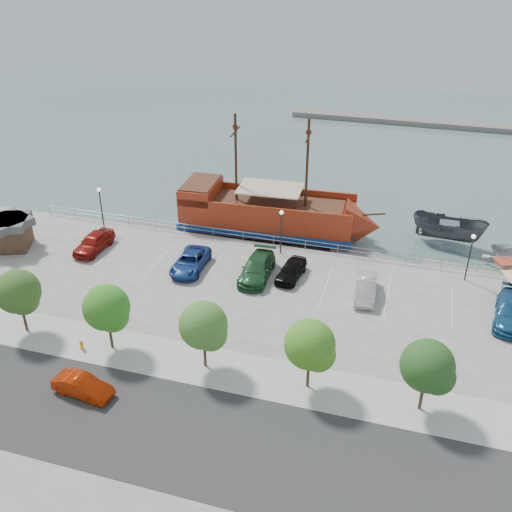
# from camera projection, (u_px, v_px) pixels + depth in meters

# --- Properties ---
(ground) EXTENTS (160.00, 160.00, 0.00)m
(ground) POSITION_uv_depth(u_px,v_px,m) (261.00, 301.00, 46.99)
(ground) COLOR slate
(street) EXTENTS (100.00, 8.00, 0.04)m
(street) POSITION_uv_depth(u_px,v_px,m) (185.00, 434.00, 33.15)
(street) COLOR #373737
(street) RESTS_ON land_slab
(sidewalk) EXTENTS (100.00, 4.00, 0.05)m
(sidewalk) POSITION_uv_depth(u_px,v_px,m) (220.00, 369.00, 38.15)
(sidewalk) COLOR beige
(sidewalk) RESTS_ON land_slab
(seawall_railing) EXTENTS (50.00, 0.06, 1.00)m
(seawall_railing) POSITION_uv_depth(u_px,v_px,m) (284.00, 242.00, 52.75)
(seawall_railing) COLOR gray
(seawall_railing) RESTS_ON land_slab
(far_shore) EXTENTS (40.00, 3.00, 0.80)m
(far_shore) POSITION_uv_depth(u_px,v_px,m) (417.00, 122.00, 90.20)
(far_shore) COLOR slate
(far_shore) RESTS_ON ground
(pirate_ship) EXTENTS (20.08, 6.48, 12.57)m
(pirate_ship) POSITION_uv_depth(u_px,v_px,m) (282.00, 216.00, 56.12)
(pirate_ship) COLOR #9A2C13
(pirate_ship) RESTS_ON ground
(patrol_boat) EXTENTS (7.46, 4.01, 2.74)m
(patrol_boat) POSITION_uv_depth(u_px,v_px,m) (448.00, 231.00, 54.98)
(patrol_boat) COLOR #42474B
(patrol_boat) RESTS_ON ground
(dock_west) EXTENTS (7.70, 2.76, 0.43)m
(dock_west) POSITION_uv_depth(u_px,v_px,m) (155.00, 229.00, 57.99)
(dock_west) COLOR slate
(dock_west) RESTS_ON ground
(dock_mid) EXTENTS (8.06, 4.92, 0.45)m
(dock_mid) POSITION_uv_depth(u_px,v_px,m) (373.00, 259.00, 52.56)
(dock_mid) COLOR gray
(dock_mid) RESTS_ON ground
(dock_east) EXTENTS (7.27, 2.68, 0.41)m
(dock_east) POSITION_uv_depth(u_px,v_px,m) (463.00, 272.00, 50.59)
(dock_east) COLOR gray
(dock_east) RESTS_ON ground
(shed) EXTENTS (4.61, 4.61, 2.93)m
(shed) POSITION_uv_depth(u_px,v_px,m) (10.00, 232.00, 52.19)
(shed) COLOR #4C3624
(shed) RESTS_ON land_slab
(street_sedan) EXTENTS (4.10, 1.82, 1.31)m
(street_sedan) POSITION_uv_depth(u_px,v_px,m) (83.00, 386.00, 35.75)
(street_sedan) COLOR #B12504
(street_sedan) RESTS_ON street
(fire_hydrant) EXTENTS (0.26, 0.26, 0.74)m
(fire_hydrant) POSITION_uv_depth(u_px,v_px,m) (82.00, 345.00, 39.74)
(fire_hydrant) COLOR #E3A404
(fire_hydrant) RESTS_ON sidewalk
(lamp_post_left) EXTENTS (0.36, 0.36, 4.28)m
(lamp_post_left) POSITION_uv_depth(u_px,v_px,m) (100.00, 201.00, 54.91)
(lamp_post_left) COLOR black
(lamp_post_left) RESTS_ON land_slab
(lamp_post_mid) EXTENTS (0.36, 0.36, 4.28)m
(lamp_post_mid) POSITION_uv_depth(u_px,v_px,m) (281.00, 224.00, 50.47)
(lamp_post_mid) COLOR black
(lamp_post_mid) RESTS_ON land_slab
(lamp_post_right) EXTENTS (0.36, 0.36, 4.28)m
(lamp_post_right) POSITION_uv_depth(u_px,v_px,m) (471.00, 249.00, 46.52)
(lamp_post_right) COLOR black
(lamp_post_right) RESTS_ON land_slab
(tree_b) EXTENTS (3.30, 3.20, 5.00)m
(tree_b) POSITION_uv_depth(u_px,v_px,m) (19.00, 293.00, 40.14)
(tree_b) COLOR #473321
(tree_b) RESTS_ON sidewalk
(tree_c) EXTENTS (3.30, 3.20, 5.00)m
(tree_c) POSITION_uv_depth(u_px,v_px,m) (108.00, 310.00, 38.41)
(tree_c) COLOR #473321
(tree_c) RESTS_ON sidewalk
(tree_d) EXTENTS (3.30, 3.20, 5.00)m
(tree_d) POSITION_uv_depth(u_px,v_px,m) (205.00, 327.00, 36.68)
(tree_d) COLOR #473321
(tree_d) RESTS_ON sidewalk
(tree_e) EXTENTS (3.30, 3.20, 5.00)m
(tree_e) POSITION_uv_depth(u_px,v_px,m) (312.00, 347.00, 34.95)
(tree_e) COLOR #473321
(tree_e) RESTS_ON sidewalk
(tree_f) EXTENTS (3.30, 3.20, 5.00)m
(tree_f) POSITION_uv_depth(u_px,v_px,m) (430.00, 368.00, 33.23)
(tree_f) COLOR #473321
(tree_f) RESTS_ON sidewalk
(parked_car_a) EXTENTS (2.19, 4.94, 1.65)m
(parked_car_a) POSITION_uv_depth(u_px,v_px,m) (94.00, 242.00, 52.05)
(parked_car_a) COLOR maroon
(parked_car_a) RESTS_ON land_slab
(parked_car_c) EXTENTS (2.63, 5.34, 1.46)m
(parked_car_c) POSITION_uv_depth(u_px,v_px,m) (190.00, 262.00, 49.15)
(parked_car_c) COLOR navy
(parked_car_c) RESTS_ON land_slab
(parked_car_d) EXTENTS (2.44, 5.73, 1.65)m
(parked_car_d) POSITION_uv_depth(u_px,v_px,m) (257.00, 268.00, 47.97)
(parked_car_d) COLOR #21512B
(parked_car_d) RESTS_ON land_slab
(parked_car_e) EXTENTS (2.22, 4.44, 1.45)m
(parked_car_e) POSITION_uv_depth(u_px,v_px,m) (291.00, 270.00, 47.92)
(parked_car_e) COLOR black
(parked_car_e) RESTS_ON land_slab
(parked_car_f) EXTENTS (1.91, 4.67, 1.50)m
(parked_car_f) POSITION_uv_depth(u_px,v_px,m) (366.00, 288.00, 45.44)
(parked_car_f) COLOR silver
(parked_car_f) RESTS_ON land_slab
(parked_car_h) EXTENTS (3.11, 6.05, 1.68)m
(parked_car_h) POSITION_uv_depth(u_px,v_px,m) (512.00, 311.00, 42.49)
(parked_car_h) COLOR #1F5787
(parked_car_h) RESTS_ON land_slab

